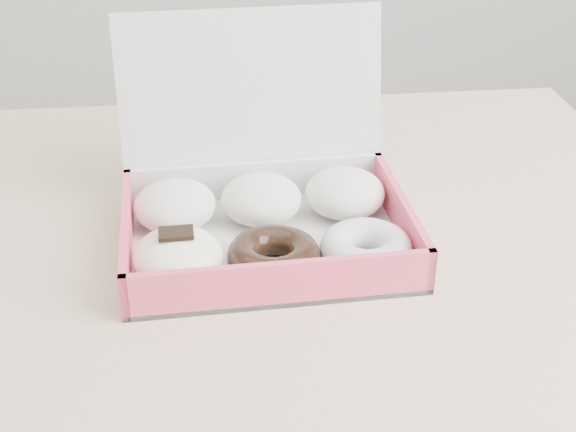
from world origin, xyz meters
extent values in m
cube|color=tan|center=(0.00, 0.00, 0.73)|extent=(1.20, 0.80, 0.04)
cylinder|color=tan|center=(0.55, 0.35, 0.35)|extent=(0.05, 0.05, 0.71)
cube|color=silver|center=(0.14, 0.00, 0.75)|extent=(0.29, 0.22, 0.01)
cube|color=#F04B67|center=(0.14, -0.10, 0.77)|extent=(0.29, 0.02, 0.05)
cube|color=silver|center=(0.13, 0.10, 0.77)|extent=(0.29, 0.02, 0.05)
cube|color=#F04B67|center=(0.00, -0.01, 0.77)|extent=(0.02, 0.21, 0.05)
cube|color=#F04B67|center=(0.28, 0.00, 0.77)|extent=(0.02, 0.21, 0.05)
cube|color=silver|center=(0.13, 0.12, 0.85)|extent=(0.29, 0.06, 0.21)
ellipsoid|color=white|center=(0.04, 0.04, 0.78)|extent=(0.09, 0.09, 0.05)
ellipsoid|color=white|center=(0.13, 0.05, 0.78)|extent=(0.09, 0.09, 0.05)
ellipsoid|color=white|center=(0.22, 0.05, 0.78)|extent=(0.09, 0.09, 0.05)
ellipsoid|color=#FFF6CF|center=(0.05, -0.06, 0.78)|extent=(0.09, 0.09, 0.05)
cube|color=black|center=(0.05, -0.06, 0.81)|extent=(0.03, 0.02, 0.00)
torus|color=black|center=(0.14, -0.05, 0.77)|extent=(0.09, 0.09, 0.03)
torus|color=white|center=(0.23, -0.05, 0.77)|extent=(0.09, 0.09, 0.03)
camera|label=1|loc=(0.08, -0.69, 1.19)|focal=50.00mm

